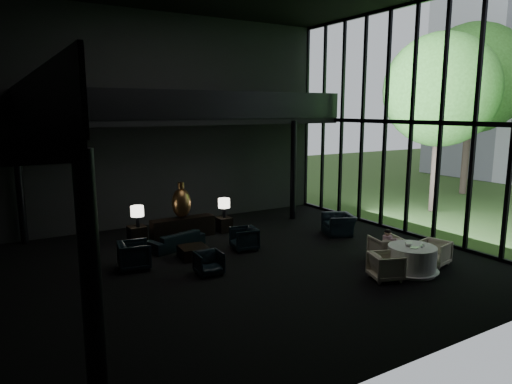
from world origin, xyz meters
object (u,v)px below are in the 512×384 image
console (183,228)px  dining_table (412,261)px  child (387,239)px  side_table_left (137,235)px  table_lamp_right (224,204)px  dining_chair_north (386,246)px  lounge_armchair_east (244,237)px  dining_chair_east (434,251)px  side_table_right (224,225)px  lounge_armchair_west (134,252)px  table_lamp_left (137,212)px  lounge_armchair_south (209,263)px  dining_chair_west (386,265)px  bronze_urn (181,203)px  coffee_table (194,252)px  sofa (176,238)px  window_armchair (339,220)px

console → dining_table: 7.68m
child → side_table_left: bearing=-45.0°
table_lamp_right → dining_chair_north: (2.60, -5.39, -0.60)m
console → dining_chair_north: (4.20, -5.44, 0.09)m
lounge_armchair_east → dining_chair_east: (4.01, -4.06, -0.02)m
console → side_table_right: bearing=-1.6°
lounge_armchair_west → table_lamp_left: bearing=-10.0°
side_table_right → lounge_armchair_south: bearing=-122.4°
lounge_armchair_west → dining_chair_west: lounge_armchair_west is taller
bronze_urn → child: bronze_urn is taller
coffee_table → dining_chair_north: dining_chair_north is taller
side_table_left → sofa: (0.94, -1.12, 0.03)m
lounge_armchair_south → sofa: bearing=91.1°
console → side_table_right: console is taller
side_table_left → coffee_table: (1.03, -2.33, -0.13)m
side_table_right → dining_table: (2.46, -6.47, 0.06)m
dining_chair_west → table_lamp_right: bearing=33.1°
bronze_urn → table_lamp_right: bronze_urn is taller
child → console: bearing=-54.0°
side_table_left → window_armchair: (6.58, -2.53, 0.20)m
bronze_urn → side_table_left: 1.85m
bronze_urn → lounge_armchair_south: size_ratio=1.92×
console → dining_chair_north: 6.87m
coffee_table → dining_chair_east: (5.73, -4.12, 0.21)m
table_lamp_left → sofa: (0.94, -0.98, -0.79)m
bronze_urn → dining_chair_west: bronze_urn is taller
bronze_urn → side_table_right: (1.60, -0.10, -0.98)m
bronze_urn → sofa: size_ratio=0.74×
table_lamp_left → side_table_right: bearing=0.6°
lounge_armchair_east → window_armchair: size_ratio=0.70×
table_lamp_right → child: bearing=-66.0°
bronze_urn → lounge_armchair_east: 2.78m
side_table_left → dining_table: 8.68m
bronze_urn → dining_table: size_ratio=0.85×
side_table_left → dining_table: bearing=-49.3°
console → sofa: bearing=-122.0°
table_lamp_left → lounge_armchair_west: size_ratio=0.73×
dining_chair_north → lounge_armchair_west: bearing=-11.3°
dining_chair_north → dining_chair_east: size_ratio=1.13×
bronze_urn → dining_chair_east: bronze_urn is taller
lounge_armchair_west → lounge_armchair_south: size_ratio=1.50×
table_lamp_left → lounge_armchair_east: 3.62m
dining_table → dining_chair_east: (1.09, 0.13, 0.06)m
lounge_armchair_west → lounge_armchair_south: (1.61, -1.47, -0.16)m
console → side_table_right: (1.60, -0.05, -0.09)m
lounge_armchair_west → lounge_armchair_east: 3.53m
lounge_armchair_south → dining_chair_north: dining_chair_north is taller
sofa → dining_chair_north: bearing=122.4°
dining_chair_west → child: (1.00, 0.91, 0.33)m
bronze_urn → coffee_table: 2.62m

